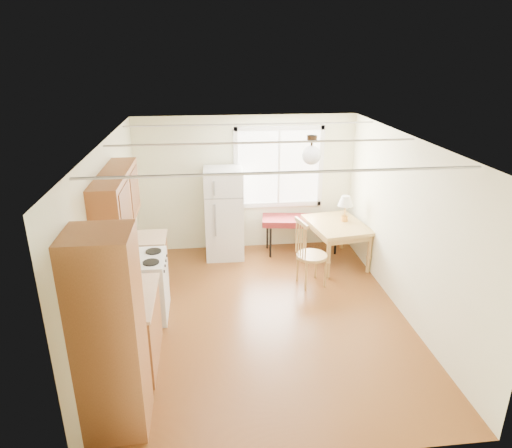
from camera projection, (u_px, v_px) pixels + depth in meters
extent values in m
cube|color=#572C12|center=(263.00, 315.00, 6.55)|extent=(4.60, 5.60, 0.12)
cube|color=white|center=(264.00, 141.00, 5.66)|extent=(4.60, 5.60, 0.12)
cube|color=#F5F6C5|center=(246.00, 184.00, 8.43)|extent=(4.60, 0.10, 2.50)
cube|color=#F5F6C5|center=(302.00, 347.00, 3.79)|extent=(4.60, 0.10, 2.50)
cube|color=#F5F6C5|center=(110.00, 241.00, 5.89)|extent=(0.10, 5.60, 2.50)
cube|color=#F5F6C5|center=(407.00, 228.00, 6.32)|extent=(0.10, 5.60, 2.50)
cube|color=brown|center=(110.00, 336.00, 4.28)|extent=(0.60, 0.60, 2.10)
cube|color=brown|center=(131.00, 331.00, 5.43)|extent=(0.60, 1.10, 0.86)
cube|color=tan|center=(128.00, 298.00, 5.27)|extent=(0.62, 1.14, 0.04)
cube|color=silver|center=(143.00, 287.00, 6.40)|extent=(0.65, 0.76, 0.90)
cube|color=brown|center=(147.00, 265.00, 7.10)|extent=(0.60, 0.60, 0.86)
cube|color=brown|center=(116.00, 200.00, 5.56)|extent=(0.33, 1.60, 0.70)
cube|color=white|center=(279.00, 167.00, 8.37)|extent=(1.50, 0.02, 1.35)
cylinder|color=#302115|center=(312.00, 138.00, 6.12)|extent=(0.14, 0.14, 0.06)
cylinder|color=#302115|center=(312.00, 145.00, 6.16)|extent=(0.03, 0.03, 0.16)
sphere|color=white|center=(311.00, 155.00, 6.21)|extent=(0.26, 0.26, 0.26)
cube|color=silver|center=(224.00, 213.00, 8.18)|extent=(0.69, 0.69, 1.64)
cube|color=gray|center=(224.00, 199.00, 7.73)|extent=(0.67, 0.02, 0.02)
cube|color=gray|center=(215.00, 212.00, 7.78)|extent=(0.03, 0.03, 0.98)
cube|color=maroon|center=(302.00, 221.00, 8.42)|extent=(1.51, 0.75, 0.11)
cylinder|color=black|center=(270.00, 243.00, 8.28)|extent=(0.04, 0.04, 0.56)
cylinder|color=black|center=(336.00, 240.00, 8.41)|extent=(0.04, 0.04, 0.56)
cylinder|color=black|center=(267.00, 235.00, 8.66)|extent=(0.04, 0.04, 0.56)
cylinder|color=black|center=(330.00, 232.00, 8.79)|extent=(0.04, 0.04, 0.56)
cube|color=#A67D3F|center=(337.00, 225.00, 7.94)|extent=(1.07, 1.31, 0.06)
cube|color=#A67D3F|center=(337.00, 229.00, 7.97)|extent=(0.95, 1.20, 0.10)
cylinder|color=#A67D3F|center=(328.00, 259.00, 7.51)|extent=(0.07, 0.07, 0.68)
cylinder|color=#A67D3F|center=(369.00, 254.00, 7.70)|extent=(0.07, 0.07, 0.68)
cylinder|color=#A67D3F|center=(305.00, 236.00, 8.45)|extent=(0.07, 0.07, 0.68)
cylinder|color=#A67D3F|center=(342.00, 232.00, 8.64)|extent=(0.07, 0.07, 0.68)
cylinder|color=#A67D3F|center=(312.00, 256.00, 7.24)|extent=(0.49, 0.49, 0.05)
cylinder|color=#A67D3F|center=(306.00, 276.00, 7.13)|extent=(0.04, 0.04, 0.50)
cylinder|color=#A67D3F|center=(325.00, 273.00, 7.23)|extent=(0.04, 0.04, 0.50)
cylinder|color=#A67D3F|center=(297.00, 267.00, 7.43)|extent=(0.04, 0.04, 0.50)
cylinder|color=#A67D3F|center=(316.00, 264.00, 7.53)|extent=(0.04, 0.04, 0.50)
cylinder|color=gold|center=(344.00, 218.00, 8.02)|extent=(0.12, 0.12, 0.11)
cylinder|color=gold|center=(345.00, 210.00, 7.97)|extent=(0.02, 0.02, 0.18)
cone|color=silver|center=(346.00, 201.00, 7.90)|extent=(0.27, 0.27, 0.18)
cube|color=black|center=(118.00, 314.00, 4.83)|extent=(0.25, 0.28, 0.09)
cube|color=black|center=(115.00, 303.00, 4.67)|extent=(0.20, 0.11, 0.30)
cylinder|color=black|center=(118.00, 303.00, 4.84)|extent=(0.15, 0.15, 0.13)
cylinder|color=#B71E0D|center=(123.00, 278.00, 5.54)|extent=(0.10, 0.10, 0.14)
sphere|color=#B71E0D|center=(122.00, 270.00, 5.50)|extent=(0.05, 0.05, 0.05)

